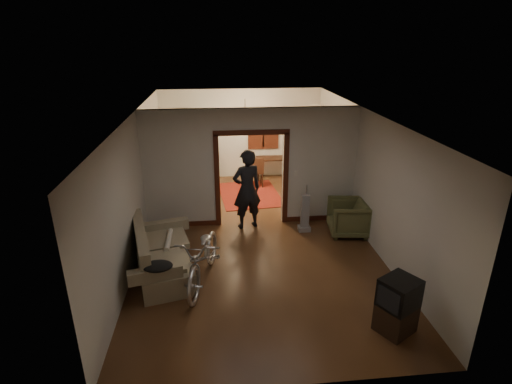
{
  "coord_description": "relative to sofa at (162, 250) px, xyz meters",
  "views": [
    {
      "loc": [
        -0.82,
        -8.13,
        4.28
      ],
      "look_at": [
        0.0,
        -0.3,
        1.2
      ],
      "focal_mm": 28.0,
      "sensor_mm": 36.0,
      "label": 1
    }
  ],
  "objects": [
    {
      "name": "ceiling",
      "position": [
        1.91,
        1.3,
        2.33
      ],
      "size": [
        5.0,
        8.5,
        0.01
      ],
      "primitive_type": "cube",
      "color": "white",
      "rests_on": "floor"
    },
    {
      "name": "jacket",
      "position": [
        0.05,
        -0.91,
        0.21
      ],
      "size": [
        0.5,
        0.38,
        0.15
      ],
      "primitive_type": "ellipsoid",
      "color": "black",
      "rests_on": "sofa"
    },
    {
      "name": "light_switch",
      "position": [
        2.96,
        1.97,
        0.78
      ],
      "size": [
        0.08,
        0.01,
        0.12
      ],
      "primitive_type": "cube",
      "color": "silver",
      "rests_on": "partition_wall"
    },
    {
      "name": "locker",
      "position": [
        0.65,
        5.05,
        0.52
      ],
      "size": [
        1.02,
        0.61,
        1.97
      ],
      "primitive_type": "cube",
      "rotation": [
        0.0,
        0.0,
        -0.07
      ],
      "color": "#23301D",
      "rests_on": "floor"
    },
    {
      "name": "armchair",
      "position": [
        4.06,
        1.21,
        -0.06
      ],
      "size": [
        0.98,
        0.96,
        0.81
      ],
      "primitive_type": "imported",
      "rotation": [
        0.0,
        0.0,
        -1.69
      ],
      "color": "brown",
      "rests_on": "floor"
    },
    {
      "name": "partition_wall",
      "position": [
        1.91,
        2.05,
        0.93
      ],
      "size": [
        5.0,
        0.14,
        2.8
      ],
      "primitive_type": "cube",
      "color": "beige",
      "rests_on": "floor"
    },
    {
      "name": "wall_right",
      "position": [
        4.41,
        1.3,
        0.93
      ],
      "size": [
        0.02,
        8.5,
        2.8
      ],
      "primitive_type": "cube",
      "color": "beige",
      "rests_on": "floor"
    },
    {
      "name": "desk",
      "position": [
        2.83,
        5.15,
        -0.12
      ],
      "size": [
        1.05,
        0.73,
        0.7
      ],
      "primitive_type": "cube",
      "rotation": [
        0.0,
        0.0,
        -0.23
      ],
      "color": "black",
      "rests_on": "floor"
    },
    {
      "name": "bicycle",
      "position": [
        0.8,
        -0.41,
        0.06
      ],
      "size": [
        1.12,
        2.1,
        1.05
      ],
      "primitive_type": "imported",
      "rotation": [
        0.0,
        0.0,
        -0.22
      ],
      "color": "silver",
      "rests_on": "floor"
    },
    {
      "name": "floor",
      "position": [
        1.91,
        1.3,
        -0.47
      ],
      "size": [
        5.0,
        8.5,
        0.01
      ],
      "primitive_type": "cube",
      "color": "#3A2112",
      "rests_on": "ground"
    },
    {
      "name": "wall_back",
      "position": [
        1.91,
        5.55,
        0.93
      ],
      "size": [
        5.0,
        0.02,
        2.8
      ],
      "primitive_type": "cube",
      "color": "beige",
      "rests_on": "floor"
    },
    {
      "name": "wall_left",
      "position": [
        -0.59,
        1.3,
        0.93
      ],
      "size": [
        0.02,
        8.5,
        2.8
      ],
      "primitive_type": "cube",
      "color": "beige",
      "rests_on": "floor"
    },
    {
      "name": "sofa",
      "position": [
        0.0,
        0.0,
        0.0
      ],
      "size": [
        1.36,
        2.19,
        0.93
      ],
      "primitive_type": "cube",
      "rotation": [
        0.0,
        0.0,
        0.24
      ],
      "color": "#70674A",
      "rests_on": "floor"
    },
    {
      "name": "person",
      "position": [
        1.78,
        1.81,
        0.49
      ],
      "size": [
        0.8,
        0.64,
        1.91
      ],
      "primitive_type": "imported",
      "rotation": [
        0.0,
        0.0,
        3.44
      ],
      "color": "black",
      "rests_on": "floor"
    },
    {
      "name": "door_casing",
      "position": [
        1.91,
        2.05,
        0.63
      ],
      "size": [
        1.74,
        0.2,
        2.32
      ],
      "primitive_type": "cube",
      "color": "#3A160D",
      "rests_on": "floor"
    },
    {
      "name": "far_window",
      "position": [
        2.61,
        5.51,
        1.08
      ],
      "size": [
        0.98,
        0.06,
        1.28
      ],
      "primitive_type": "cube",
      "color": "black",
      "rests_on": "wall_back"
    },
    {
      "name": "oriental_rug",
      "position": [
        2.02,
        3.87,
        -0.46
      ],
      "size": [
        1.85,
        2.31,
        0.02
      ],
      "primitive_type": "cube",
      "rotation": [
        0.0,
        0.0,
        0.1
      ],
      "color": "#63110F",
      "rests_on": "floor"
    },
    {
      "name": "vacuum",
      "position": [
        3.1,
        1.45,
        -0.01
      ],
      "size": [
        0.29,
        0.24,
        0.91
      ],
      "primitive_type": "cube",
      "rotation": [
        0.0,
        0.0,
        0.08
      ],
      "color": "gray",
      "rests_on": "floor"
    },
    {
      "name": "desk_chair",
      "position": [
        2.28,
        4.55,
        0.01
      ],
      "size": [
        0.54,
        0.54,
        0.94
      ],
      "primitive_type": "cube",
      "rotation": [
        0.0,
        0.0,
        0.34
      ],
      "color": "black",
      "rests_on": "floor"
    },
    {
      "name": "tv_stand",
      "position": [
        3.76,
        -2.06,
        -0.23
      ],
      "size": [
        0.69,
        0.67,
        0.47
      ],
      "primitive_type": "cube",
      "rotation": [
        0.0,
        0.0,
        0.54
      ],
      "color": "black",
      "rests_on": "floor"
    },
    {
      "name": "rolled_paper",
      "position": [
        0.1,
        0.3,
        0.06
      ],
      "size": [
        0.1,
        0.82,
        0.1
      ],
      "primitive_type": "cylinder",
      "rotation": [
        1.57,
        0.0,
        0.0
      ],
      "color": "beige",
      "rests_on": "sofa"
    },
    {
      "name": "chandelier",
      "position": [
        1.91,
        3.8,
        1.88
      ],
      "size": [
        0.24,
        0.24,
        0.24
      ],
      "primitive_type": "sphere",
      "color": "#FFE0A5",
      "rests_on": "ceiling"
    },
    {
      "name": "crt_tv",
      "position": [
        3.76,
        -2.06,
        0.22
      ],
      "size": [
        0.7,
        0.68,
        0.46
      ],
      "primitive_type": "cube",
      "rotation": [
        0.0,
        0.0,
        0.54
      ],
      "color": "black",
      "rests_on": "tv_stand"
    },
    {
      "name": "globe",
      "position": [
        0.65,
        5.05,
        1.47
      ],
      "size": [
        0.31,
        0.31,
        0.31
      ],
      "primitive_type": "sphere",
      "color": "#1E5972",
      "rests_on": "locker"
    }
  ]
}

